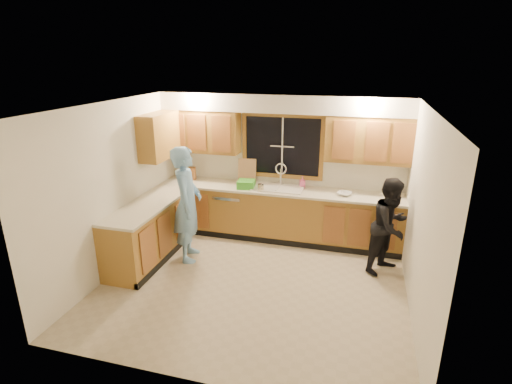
% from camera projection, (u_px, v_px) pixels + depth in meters
% --- Properties ---
extents(floor, '(4.20, 4.20, 0.00)m').
position_uv_depth(floor, '(253.00, 283.00, 5.71)').
color(floor, '#B7A98D').
rests_on(floor, ground).
extents(ceiling, '(4.20, 4.20, 0.00)m').
position_uv_depth(ceiling, '(253.00, 106.00, 4.90)').
color(ceiling, silver).
extents(wall_back, '(4.20, 0.00, 4.20)m').
position_uv_depth(wall_back, '(282.00, 166.00, 7.04)').
color(wall_back, white).
rests_on(wall_back, ground).
extents(wall_left, '(0.00, 3.80, 3.80)m').
position_uv_depth(wall_left, '(115.00, 188.00, 5.83)').
color(wall_left, white).
rests_on(wall_left, ground).
extents(wall_right, '(0.00, 3.80, 3.80)m').
position_uv_depth(wall_right, '(421.00, 217.00, 4.78)').
color(wall_right, white).
rests_on(wall_right, ground).
extents(base_cabinets_back, '(4.20, 0.60, 0.88)m').
position_uv_depth(base_cabinets_back, '(278.00, 214.00, 7.03)').
color(base_cabinets_back, '#A2732F').
rests_on(base_cabinets_back, ground).
extents(base_cabinets_left, '(0.60, 1.90, 0.88)m').
position_uv_depth(base_cabinets_left, '(150.00, 232.00, 6.34)').
color(base_cabinets_left, '#A2732F').
rests_on(base_cabinets_left, ground).
extents(countertop_back, '(4.20, 0.63, 0.04)m').
position_uv_depth(countertop_back, '(278.00, 190.00, 6.86)').
color(countertop_back, beige).
rests_on(countertop_back, base_cabinets_back).
extents(countertop_left, '(0.63, 1.90, 0.04)m').
position_uv_depth(countertop_left, '(148.00, 205.00, 6.18)').
color(countertop_left, beige).
rests_on(countertop_left, base_cabinets_left).
extents(upper_cabinets_left, '(1.35, 0.33, 0.75)m').
position_uv_depth(upper_cabinets_left, '(202.00, 131.00, 7.06)').
color(upper_cabinets_left, '#A2732F').
rests_on(upper_cabinets_left, wall_back).
extents(upper_cabinets_right, '(1.35, 0.33, 0.75)m').
position_uv_depth(upper_cabinets_right, '(368.00, 139.00, 6.34)').
color(upper_cabinets_right, '#A2732F').
rests_on(upper_cabinets_right, wall_back).
extents(upper_cabinets_return, '(0.33, 0.90, 0.75)m').
position_uv_depth(upper_cabinets_return, '(159.00, 136.00, 6.62)').
color(upper_cabinets_return, '#A2732F').
rests_on(upper_cabinets_return, wall_left).
extents(soffit, '(4.20, 0.35, 0.30)m').
position_uv_depth(soffit, '(281.00, 103.00, 6.52)').
color(soffit, silver).
rests_on(soffit, wall_back).
extents(window_frame, '(1.44, 0.03, 1.14)m').
position_uv_depth(window_frame, '(282.00, 146.00, 6.92)').
color(window_frame, black).
rests_on(window_frame, wall_back).
extents(sink, '(0.86, 0.52, 0.57)m').
position_uv_depth(sink, '(278.00, 191.00, 6.89)').
color(sink, silver).
rests_on(sink, countertop_back).
extents(dishwasher, '(0.60, 0.56, 0.82)m').
position_uv_depth(dishwasher, '(232.00, 211.00, 7.24)').
color(dishwasher, white).
rests_on(dishwasher, floor).
extents(stove, '(0.58, 0.75, 0.90)m').
position_uv_depth(stove, '(130.00, 247.00, 5.81)').
color(stove, white).
rests_on(stove, floor).
extents(man, '(0.60, 0.76, 1.82)m').
position_uv_depth(man, '(187.00, 204.00, 6.16)').
color(man, '#79B0E4').
rests_on(man, floor).
extents(woman, '(0.86, 0.89, 1.45)m').
position_uv_depth(woman, '(391.00, 226.00, 5.84)').
color(woman, black).
rests_on(woman, floor).
extents(knife_block, '(0.15, 0.14, 0.23)m').
position_uv_depth(knife_block, '(192.00, 173.00, 7.34)').
color(knife_block, '#9A5C2A').
rests_on(knife_block, countertop_back).
extents(cutting_board, '(0.33, 0.16, 0.42)m').
position_uv_depth(cutting_board, '(247.00, 171.00, 7.16)').
color(cutting_board, tan).
rests_on(cutting_board, countertop_back).
extents(dish_crate, '(0.32, 0.30, 0.13)m').
position_uv_depth(dish_crate, '(246.00, 184.00, 6.88)').
color(dish_crate, green).
rests_on(dish_crate, countertop_back).
extents(soap_bottle, '(0.11, 0.11, 0.19)m').
position_uv_depth(soap_bottle, '(302.00, 182.00, 6.91)').
color(soap_bottle, '#ED5A98').
rests_on(soap_bottle, countertop_back).
extents(bowl, '(0.29, 0.29, 0.06)m').
position_uv_depth(bowl, '(345.00, 194.00, 6.52)').
color(bowl, silver).
rests_on(bowl, countertop_back).
extents(can_left, '(0.09, 0.09, 0.13)m').
position_uv_depth(can_left, '(260.00, 188.00, 6.71)').
color(can_left, beige).
rests_on(can_left, countertop_back).
extents(can_right, '(0.07, 0.07, 0.11)m').
position_uv_depth(can_right, '(262.00, 188.00, 6.72)').
color(can_right, beige).
rests_on(can_right, countertop_back).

